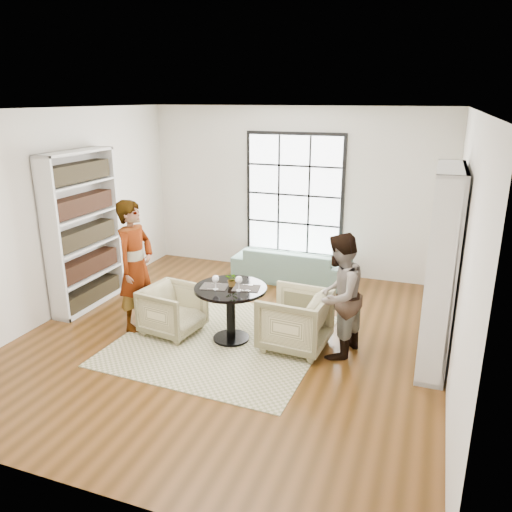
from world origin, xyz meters
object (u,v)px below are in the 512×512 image
at_px(armchair_left, 173,310).
at_px(person_right, 339,296).
at_px(person_left, 136,266).
at_px(wine_glass_left, 215,279).
at_px(sofa, 292,264).
at_px(pedestal_table, 231,302).
at_px(wine_glass_right, 239,280).
at_px(armchair_right, 295,320).
at_px(flower_centerpiece, 232,279).

xyz_separation_m(armchair_left, person_right, (2.24, 0.17, 0.46)).
bearing_deg(person_left, person_right, -84.23).
bearing_deg(wine_glass_left, sofa, 84.48).
relative_size(pedestal_table, person_left, 0.52).
xyz_separation_m(pedestal_table, sofa, (0.11, 2.52, -0.26)).
height_order(armchair_left, wine_glass_right, wine_glass_right).
distance_m(armchair_right, person_right, 0.69).
bearing_deg(wine_glass_left, armchair_left, 173.28).
xyz_separation_m(person_left, person_right, (2.79, 0.17, -0.12)).
bearing_deg(person_left, armchair_left, -87.67).
bearing_deg(person_left, sofa, -27.82).
bearing_deg(armchair_right, person_left, -81.85).
xyz_separation_m(sofa, armchair_right, (0.74, -2.42, 0.08)).
bearing_deg(pedestal_table, wine_glass_left, -133.99).
xyz_separation_m(sofa, wine_glass_right, (0.04, -2.60, 0.61)).
distance_m(pedestal_table, wine_glass_right, 0.39).
height_order(sofa, wine_glass_left, wine_glass_left).
relative_size(sofa, armchair_left, 2.75).
height_order(sofa, armchair_right, armchair_right).
bearing_deg(flower_centerpiece, armchair_right, 4.20).
distance_m(armchair_left, person_left, 0.80).
distance_m(armchair_left, person_right, 2.30).
bearing_deg(armchair_right, flower_centerpiece, -81.92).
distance_m(person_left, wine_glass_right, 1.54).
xyz_separation_m(wine_glass_left, flower_centerpiece, (0.16, 0.19, -0.05)).
distance_m(armchair_right, person_left, 2.31).
bearing_deg(armchair_left, flower_centerpiece, -74.83).
bearing_deg(person_left, wine_glass_left, -91.43).
xyz_separation_m(sofa, person_left, (-1.50, -2.59, 0.62)).
distance_m(pedestal_table, armchair_left, 0.87).
distance_m(armchair_right, wine_glass_right, 0.90).
xyz_separation_m(pedestal_table, person_left, (-1.39, -0.07, 0.37)).
bearing_deg(armchair_right, wine_glass_left, -72.08).
height_order(person_left, wine_glass_left, person_left).
distance_m(sofa, armchair_right, 2.53).
relative_size(person_left, wine_glass_right, 9.14).
height_order(pedestal_table, armchair_right, armchair_right).
height_order(armchair_right, wine_glass_right, wine_glass_right).
distance_m(sofa, person_right, 2.79).
distance_m(armchair_right, flower_centerpiece, 0.97).
bearing_deg(wine_glass_left, armchair_right, 14.04).
xyz_separation_m(person_left, flower_centerpiece, (1.40, 0.11, -0.06)).
bearing_deg(armchair_right, person_right, 93.88).
xyz_separation_m(pedestal_table, wine_glass_left, (-0.14, -0.15, 0.35)).
height_order(person_right, wine_glass_left, person_right).
height_order(sofa, wine_glass_right, wine_glass_right).
xyz_separation_m(armchair_right, wine_glass_right, (-0.70, -0.18, 0.53)).
bearing_deg(wine_glass_right, person_right, 8.31).
xyz_separation_m(sofa, wine_glass_left, (-0.26, -2.67, 0.61)).
relative_size(person_right, wine_glass_right, 7.91).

